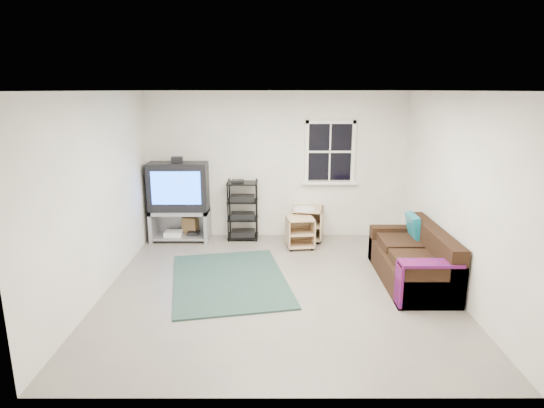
{
  "coord_description": "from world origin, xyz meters",
  "views": [
    {
      "loc": [
        -0.08,
        -5.73,
        2.61
      ],
      "look_at": [
        -0.08,
        0.4,
        1.07
      ],
      "focal_mm": 30.0,
      "sensor_mm": 36.0,
      "label": 1
    }
  ],
  "objects_px": {
    "side_table_left": "(300,231)",
    "sofa": "(414,261)",
    "tv_unit": "(179,195)",
    "side_table_right": "(307,221)",
    "av_rack": "(243,214)"
  },
  "relations": [
    {
      "from": "sofa",
      "to": "side_table_left",
      "type": "bearing_deg",
      "value": 136.34
    },
    {
      "from": "side_table_left",
      "to": "sofa",
      "type": "bearing_deg",
      "value": -43.66
    },
    {
      "from": "av_rack",
      "to": "side_table_right",
      "type": "bearing_deg",
      "value": -2.04
    },
    {
      "from": "tv_unit",
      "to": "side_table_left",
      "type": "xyz_separation_m",
      "value": [
        2.1,
        -0.37,
        -0.54
      ]
    },
    {
      "from": "av_rack",
      "to": "sofa",
      "type": "xyz_separation_m",
      "value": [
        2.5,
        -1.87,
        -0.17
      ]
    },
    {
      "from": "side_table_left",
      "to": "sofa",
      "type": "distance_m",
      "value": 2.09
    },
    {
      "from": "tv_unit",
      "to": "side_table_right",
      "type": "relative_size",
      "value": 2.45
    },
    {
      "from": "av_rack",
      "to": "sofa",
      "type": "height_order",
      "value": "av_rack"
    },
    {
      "from": "side_table_right",
      "to": "sofa",
      "type": "relative_size",
      "value": 0.34
    },
    {
      "from": "side_table_left",
      "to": "sofa",
      "type": "xyz_separation_m",
      "value": [
        1.51,
        -1.44,
        0.01
      ]
    },
    {
      "from": "av_rack",
      "to": "side_table_left",
      "type": "height_order",
      "value": "av_rack"
    },
    {
      "from": "side_table_left",
      "to": "sofa",
      "type": "relative_size",
      "value": 0.29
    },
    {
      "from": "av_rack",
      "to": "tv_unit",
      "type": "bearing_deg",
      "value": -176.83
    },
    {
      "from": "side_table_left",
      "to": "side_table_right",
      "type": "height_order",
      "value": "side_table_right"
    },
    {
      "from": "tv_unit",
      "to": "av_rack",
      "type": "height_order",
      "value": "tv_unit"
    }
  ]
}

